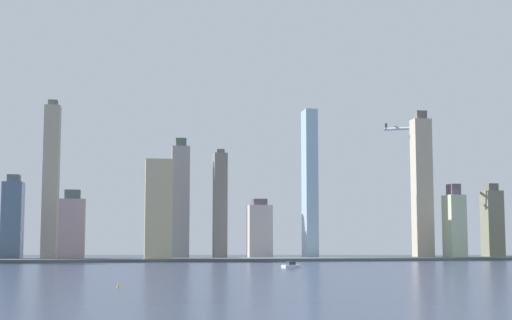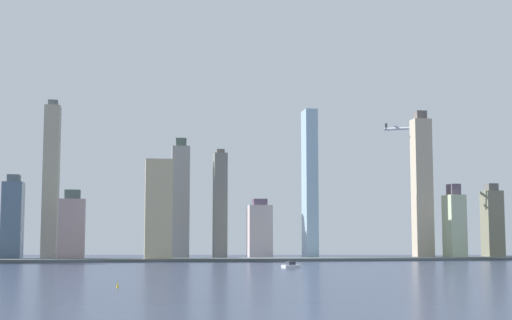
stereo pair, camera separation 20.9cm
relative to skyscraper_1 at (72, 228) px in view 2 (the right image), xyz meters
The scene contains 15 objects.
waterfront_pier 210.78m from the skyscraper_1, ahead, with size 951.17×47.78×2.80m, color #4F5859.
skyscraper_1 is the anchor object (origin of this frame).
skyscraper_2 246.24m from the skyscraper_1, ahead, with size 12.67×23.98×156.71m.
skyscraper_3 191.33m from the skyscraper_1, ahead, with size 24.46×20.02×62.97m.
skyscraper_5 58.69m from the skyscraper_1, behind, with size 19.12×24.19×84.14m.
skyscraper_6 77.18m from the skyscraper_1, 116.72° to the left, with size 15.78×20.20×167.36m.
skyscraper_7 387.48m from the skyscraper_1, ahead, with size 16.81×24.53×77.76m.
skyscraper_8 435.79m from the skyscraper_1, ahead, with size 18.21×19.76×79.83m.
skyscraper_9 361.10m from the skyscraper_1, ahead, with size 18.54×16.66×156.22m.
skyscraper_10 93.77m from the skyscraper_1, 26.44° to the right, with size 25.39×24.21×96.19m.
skyscraper_11 129.24m from the skyscraper_1, 29.10° to the left, with size 19.18×13.67×131.01m.
skyscraper_12 161.64m from the skyscraper_1, 18.22° to the left, with size 13.95×22.89×117.93m.
boat_2 273.33m from the skyscraper_1, 49.85° to the right, with size 15.45×12.16×4.84m.
channel_buoy_0 417.99m from the skyscraper_1, 82.78° to the right, with size 1.10×1.10×2.81m, color yellow.
airplane 358.80m from the skyscraper_1, ahead, with size 27.83×25.75×8.12m.
Camera 2 is at (-147.40, -231.34, 22.15)m, focal length 52.91 mm.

